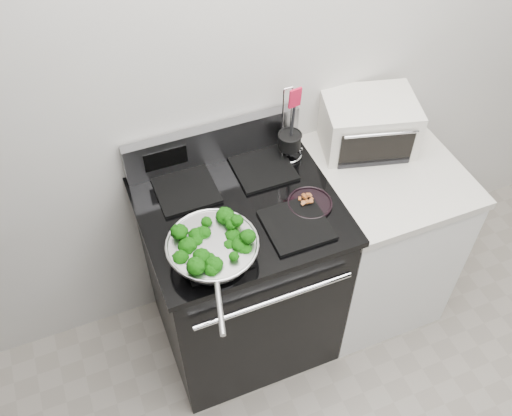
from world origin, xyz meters
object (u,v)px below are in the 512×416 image
utensil_holder (289,144)px  bacon_plate (310,202)px  gas_range (241,275)px  skillet (213,249)px  toaster_oven (368,123)px

utensil_holder → bacon_plate: bearing=-105.8°
gas_range → utensil_holder: size_ratio=3.17×
gas_range → skillet: 0.58m
utensil_holder → skillet: bearing=-148.1°
bacon_plate → toaster_oven: 0.49m
skillet → toaster_oven: bearing=37.8°
gas_range → bacon_plate: 0.56m
bacon_plate → utensil_holder: bearing=82.1°
gas_range → bacon_plate: gas_range is taller
gas_range → toaster_oven: size_ratio=2.47×
gas_range → bacon_plate: (0.27, -0.09, 0.48)m
utensil_holder → toaster_oven: 0.37m
skillet → bacon_plate: (0.44, 0.11, -0.04)m
skillet → utensil_holder: size_ratio=1.49×
skillet → bacon_plate: size_ratio=2.94×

